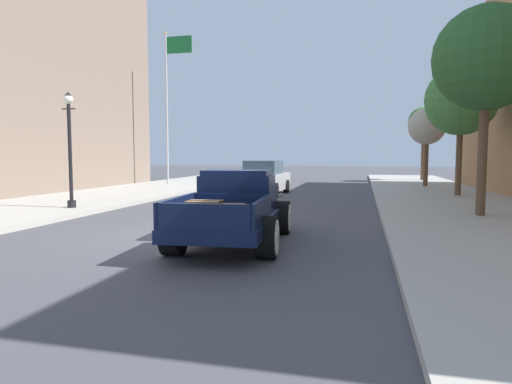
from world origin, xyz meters
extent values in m
plane|color=#47474C|center=(0.00, 0.00, 0.00)|extent=(140.00, 140.00, 0.00)
cube|color=#0F1938|center=(1.27, -0.71, 0.54)|extent=(2.11, 5.01, 0.24)
cube|color=#0F1938|center=(1.25, -0.36, 1.06)|extent=(1.63, 1.21, 0.80)
cube|color=#0F1938|center=(1.25, -0.41, 1.52)|extent=(1.50, 1.04, 0.12)
cube|color=#3D4C5B|center=(1.20, 0.21, 1.22)|extent=(1.33, 0.14, 0.44)
cube|color=#0F1938|center=(1.15, 0.94, 0.92)|extent=(1.42, 1.59, 0.52)
cube|color=silver|center=(1.09, 1.74, 0.90)|extent=(0.69, 0.15, 0.47)
cube|color=#0F1938|center=(1.37, -2.10, 0.68)|extent=(1.84, 2.22, 0.04)
cube|color=#0F1938|center=(0.56, -2.16, 0.90)|extent=(0.23, 2.10, 0.44)
cube|color=#0F1938|center=(2.18, -2.05, 0.90)|extent=(0.23, 2.10, 0.44)
cube|color=#0F1938|center=(1.44, -3.11, 0.90)|extent=(1.62, 0.20, 0.44)
cube|color=#0F1938|center=(1.30, -1.10, 0.90)|extent=(1.62, 0.20, 0.44)
cylinder|color=black|center=(0.28, 0.57, 0.40)|extent=(0.42, 0.82, 0.80)
cylinder|color=silver|center=(0.09, 0.56, 0.40)|extent=(0.06, 0.66, 0.66)
cylinder|color=silver|center=(0.08, 0.56, 0.40)|extent=(0.04, 0.24, 0.24)
cylinder|color=black|center=(2.07, 0.70, 0.40)|extent=(0.42, 0.82, 0.80)
cylinder|color=silver|center=(2.25, 0.71, 0.40)|extent=(0.06, 0.66, 0.66)
cylinder|color=silver|center=(2.26, 0.71, 0.40)|extent=(0.04, 0.24, 0.24)
cylinder|color=black|center=(0.47, -2.12, 0.40)|extent=(0.42, 0.82, 0.80)
cylinder|color=silver|center=(0.29, -2.13, 0.40)|extent=(0.06, 0.66, 0.66)
cylinder|color=silver|center=(0.28, -2.13, 0.40)|extent=(0.04, 0.24, 0.24)
cylinder|color=black|center=(2.26, -1.99, 0.40)|extent=(0.42, 0.82, 0.80)
cylinder|color=silver|center=(2.45, -1.97, 0.40)|extent=(0.06, 0.66, 0.66)
cylinder|color=silver|center=(2.46, -1.97, 0.40)|extent=(0.04, 0.24, 0.24)
cube|color=olive|center=(1.22, -2.47, 0.90)|extent=(0.63, 0.48, 0.40)
cube|color=#3D2D1E|center=(1.22, -2.47, 0.90)|extent=(0.62, 0.09, 0.42)
cube|color=brown|center=(1.57, -1.79, 0.84)|extent=(0.49, 0.40, 0.28)
cube|color=#B7B7BC|center=(-0.69, 11.39, 0.61)|extent=(1.87, 4.36, 0.80)
cube|color=#384C5B|center=(-0.69, 11.24, 1.33)|extent=(1.59, 2.05, 0.64)
cylinder|color=black|center=(-1.47, 12.71, 0.33)|extent=(0.24, 0.67, 0.66)
cylinder|color=black|center=(0.18, 12.65, 0.33)|extent=(0.24, 0.67, 0.66)
cylinder|color=black|center=(-1.56, 10.13, 0.33)|extent=(0.24, 0.67, 0.66)
cylinder|color=black|center=(0.09, 10.07, 0.33)|extent=(0.24, 0.67, 0.66)
cylinder|color=black|center=(-5.57, 3.24, 0.27)|extent=(0.28, 0.28, 0.24)
cylinder|color=black|center=(-5.57, 3.24, 1.99)|extent=(0.12, 0.12, 3.20)
cylinder|color=black|center=(-5.57, 3.24, 3.44)|extent=(0.50, 0.04, 0.04)
sphere|color=silver|center=(-5.57, 3.24, 3.75)|extent=(0.32, 0.32, 0.32)
cone|color=black|center=(-5.57, 3.24, 3.93)|extent=(0.24, 0.24, 0.14)
cylinder|color=#B2B2B7|center=(-7.72, 15.72, 4.65)|extent=(0.12, 0.12, 9.00)
sphere|color=gold|center=(-7.72, 15.72, 9.23)|extent=(0.16, 0.16, 0.16)
cube|color=#196633|center=(-6.86, 15.72, 8.50)|extent=(1.60, 0.03, 1.00)
cylinder|color=brown|center=(7.34, 4.30, 1.86)|extent=(0.26, 0.26, 3.41)
sphere|color=#285628|center=(7.34, 4.30, 4.68)|extent=(2.99, 2.99, 2.99)
cylinder|color=brown|center=(8.07, 11.38, 1.65)|extent=(0.26, 0.26, 3.01)
sphere|color=#3D7538|center=(8.07, 11.38, 4.31)|extent=(3.07, 3.07, 3.07)
cylinder|color=brown|center=(7.44, 17.04, 1.45)|extent=(0.26, 0.26, 2.61)
sphere|color=#ADA893|center=(7.44, 17.04, 3.54)|extent=(2.07, 2.07, 2.07)
cylinder|color=brown|center=(8.11, 23.89, 1.81)|extent=(0.26, 0.26, 3.32)
sphere|color=#3D7538|center=(8.11, 23.89, 4.27)|extent=(2.13, 2.13, 2.13)
camera|label=1|loc=(3.95, -10.01, 1.91)|focal=31.63mm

